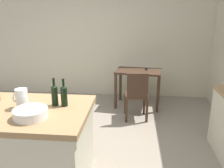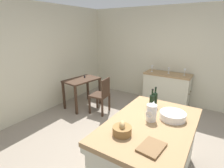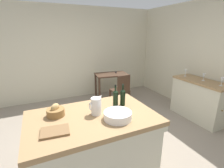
% 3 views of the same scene
% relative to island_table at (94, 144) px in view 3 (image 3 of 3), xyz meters
% --- Properties ---
extents(ground_plane, '(6.76, 6.76, 0.00)m').
position_rel_island_table_xyz_m(ground_plane, '(0.39, 0.48, -0.48)').
color(ground_plane, gray).
extents(wall_back, '(5.32, 0.12, 2.60)m').
position_rel_island_table_xyz_m(wall_back, '(0.39, 3.08, 0.82)').
color(wall_back, beige).
rests_on(wall_back, ground).
extents(wall_right, '(0.12, 5.20, 2.60)m').
position_rel_island_table_xyz_m(wall_right, '(2.99, 0.48, 0.82)').
color(wall_right, beige).
rests_on(wall_right, ground).
extents(island_table, '(1.58, 1.01, 0.89)m').
position_rel_island_table_xyz_m(island_table, '(0.00, 0.00, 0.00)').
color(island_table, '#99754C').
rests_on(island_table, ground).
extents(side_cabinet, '(0.52, 1.20, 0.89)m').
position_rel_island_table_xyz_m(side_cabinet, '(2.65, 0.52, -0.03)').
color(side_cabinet, '#99754C').
rests_on(side_cabinet, ground).
extents(writing_desk, '(0.97, 0.67, 0.81)m').
position_rel_island_table_xyz_m(writing_desk, '(1.35, 2.38, 0.16)').
color(writing_desk, '#3D281C').
rests_on(writing_desk, ground).
extents(wooden_chair, '(0.44, 0.44, 0.90)m').
position_rel_island_table_xyz_m(wooden_chair, '(1.31, 1.72, 0.01)').
color(wooden_chair, '#3D281C').
rests_on(wooden_chair, ground).
extents(pitcher, '(0.17, 0.13, 0.26)m').
position_rel_island_table_xyz_m(pitcher, '(0.06, 0.02, 0.52)').
color(pitcher, white).
rests_on(pitcher, island_table).
extents(wash_bowl, '(0.33, 0.33, 0.09)m').
position_rel_island_table_xyz_m(wash_bowl, '(0.25, -0.20, 0.46)').
color(wash_bowl, white).
rests_on(wash_bowl, island_table).
extents(bread_basket, '(0.22, 0.22, 0.17)m').
position_rel_island_table_xyz_m(bread_basket, '(-0.41, 0.19, 0.47)').
color(bread_basket, olive).
rests_on(bread_basket, island_table).
extents(cutting_board, '(0.31, 0.24, 0.02)m').
position_rel_island_table_xyz_m(cutting_board, '(-0.47, -0.18, 0.42)').
color(cutting_board, brown).
rests_on(cutting_board, island_table).
extents(wine_bottle_dark, '(0.07, 0.07, 0.31)m').
position_rel_island_table_xyz_m(wine_bottle_dark, '(0.49, 0.13, 0.54)').
color(wine_bottle_dark, black).
rests_on(wine_bottle_dark, island_table).
extents(wine_bottle_amber, '(0.07, 0.07, 0.31)m').
position_rel_island_table_xyz_m(wine_bottle_amber, '(0.38, 0.14, 0.54)').
color(wine_bottle_amber, black).
rests_on(wine_bottle_amber, island_table).
extents(wine_glass_far_left, '(0.07, 0.07, 0.17)m').
position_rel_island_table_xyz_m(wine_glass_far_left, '(2.66, 0.12, 0.53)').
color(wine_glass_far_left, white).
rests_on(wine_glass_far_left, side_cabinet).
extents(wine_glass_left, '(0.07, 0.07, 0.15)m').
position_rel_island_table_xyz_m(wine_glass_left, '(2.67, 0.51, 0.52)').
color(wine_glass_left, white).
rests_on(wine_glass_left, side_cabinet).
extents(wine_glass_middle, '(0.07, 0.07, 0.17)m').
position_rel_island_table_xyz_m(wine_glass_middle, '(2.62, 0.96, 0.53)').
color(wine_glass_middle, white).
rests_on(wine_glass_middle, side_cabinet).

